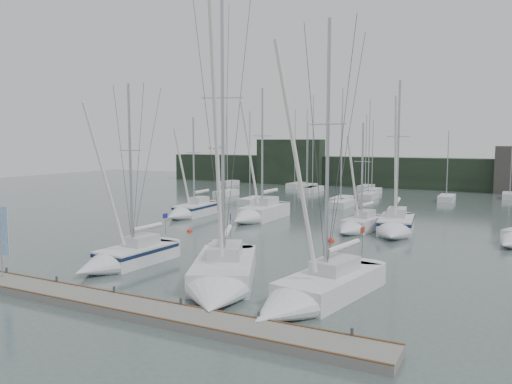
{
  "coord_description": "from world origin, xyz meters",
  "views": [
    {
      "loc": [
        15.12,
        -22.16,
        7.87
      ],
      "look_at": [
        1.23,
        5.0,
        4.69
      ],
      "focal_mm": 35.0,
      "sensor_mm": 36.0,
      "label": 1
    }
  ],
  "objects_px": {
    "sailboat_mid_c": "(357,226)",
    "dock_banner": "(3,235)",
    "buoy_b": "(331,242)",
    "buoy_c": "(190,232)",
    "sailboat_near_left": "(120,259)",
    "sailboat_near_right": "(309,295)",
    "sailboat_mid_b": "(256,214)",
    "sailboat_mid_d": "(395,227)",
    "sailboat_mid_a": "(189,211)",
    "sailboat_near_center": "(220,281)"
  },
  "relations": [
    {
      "from": "sailboat_mid_c",
      "to": "dock_banner",
      "type": "bearing_deg",
      "value": -108.75
    },
    {
      "from": "buoy_b",
      "to": "buoy_c",
      "type": "bearing_deg",
      "value": -172.79
    },
    {
      "from": "buoy_c",
      "to": "dock_banner",
      "type": "xyz_separation_m",
      "value": [
        0.05,
        -17.66,
        2.76
      ]
    },
    {
      "from": "sailboat_near_left",
      "to": "sailboat_mid_c",
      "type": "relative_size",
      "value": 1.22
    },
    {
      "from": "sailboat_near_right",
      "to": "sailboat_mid_c",
      "type": "relative_size",
      "value": 1.46
    },
    {
      "from": "sailboat_mid_b",
      "to": "buoy_b",
      "type": "xyz_separation_m",
      "value": [
        9.78,
        -6.36,
        -0.63
      ]
    },
    {
      "from": "sailboat_near_left",
      "to": "sailboat_near_right",
      "type": "xyz_separation_m",
      "value": [
        13.01,
        -1.4,
        0.0
      ]
    },
    {
      "from": "sailboat_mid_d",
      "to": "sailboat_near_left",
      "type": "bearing_deg",
      "value": -131.9
    },
    {
      "from": "sailboat_mid_b",
      "to": "sailboat_near_right",
      "type": "bearing_deg",
      "value": -55.31
    },
    {
      "from": "sailboat_near_right",
      "to": "sailboat_mid_a",
      "type": "distance_m",
      "value": 29.26
    },
    {
      "from": "sailboat_near_left",
      "to": "sailboat_mid_a",
      "type": "height_order",
      "value": "sailboat_near_left"
    },
    {
      "from": "sailboat_mid_b",
      "to": "sailboat_mid_d",
      "type": "distance_m",
      "value": 13.68
    },
    {
      "from": "sailboat_mid_c",
      "to": "sailboat_near_center",
      "type": "bearing_deg",
      "value": -85.54
    },
    {
      "from": "buoy_b",
      "to": "dock_banner",
      "type": "relative_size",
      "value": 0.15
    },
    {
      "from": "sailboat_mid_a",
      "to": "sailboat_mid_b",
      "type": "bearing_deg",
      "value": 5.37
    },
    {
      "from": "sailboat_mid_a",
      "to": "sailboat_mid_c",
      "type": "xyz_separation_m",
      "value": [
        17.78,
        -0.69,
        -0.06
      ]
    },
    {
      "from": "sailboat_near_center",
      "to": "sailboat_mid_c",
      "type": "xyz_separation_m",
      "value": [
        1.74,
        19.68,
        -0.05
      ]
    },
    {
      "from": "sailboat_near_right",
      "to": "buoy_c",
      "type": "distance_m",
      "value": 20.98
    },
    {
      "from": "sailboat_near_center",
      "to": "sailboat_mid_c",
      "type": "relative_size",
      "value": 1.72
    },
    {
      "from": "sailboat_near_right",
      "to": "buoy_b",
      "type": "relative_size",
      "value": 24.39
    },
    {
      "from": "sailboat_near_left",
      "to": "sailboat_mid_d",
      "type": "bearing_deg",
      "value": 58.86
    },
    {
      "from": "sailboat_mid_a",
      "to": "sailboat_mid_b",
      "type": "distance_m",
      "value": 7.34
    },
    {
      "from": "buoy_c",
      "to": "buoy_b",
      "type": "bearing_deg",
      "value": 7.21
    },
    {
      "from": "sailboat_near_right",
      "to": "buoy_c",
      "type": "bearing_deg",
      "value": 151.12
    },
    {
      "from": "dock_banner",
      "to": "sailboat_mid_a",
      "type": "bearing_deg",
      "value": 94.84
    },
    {
      "from": "sailboat_near_left",
      "to": "dock_banner",
      "type": "bearing_deg",
      "value": -115.03
    },
    {
      "from": "sailboat_mid_b",
      "to": "sailboat_mid_d",
      "type": "relative_size",
      "value": 1.01
    },
    {
      "from": "dock_banner",
      "to": "sailboat_mid_c",
      "type": "bearing_deg",
      "value": 55.31
    },
    {
      "from": "sailboat_mid_c",
      "to": "buoy_b",
      "type": "relative_size",
      "value": 16.69
    },
    {
      "from": "buoy_b",
      "to": "buoy_c",
      "type": "height_order",
      "value": "buoy_b"
    },
    {
      "from": "sailboat_near_right",
      "to": "sailboat_mid_d",
      "type": "height_order",
      "value": "sailboat_near_right"
    },
    {
      "from": "sailboat_near_left",
      "to": "sailboat_mid_d",
      "type": "relative_size",
      "value": 0.89
    },
    {
      "from": "sailboat_near_left",
      "to": "sailboat_mid_b",
      "type": "height_order",
      "value": "sailboat_mid_b"
    },
    {
      "from": "sailboat_mid_a",
      "to": "sailboat_mid_b",
      "type": "relative_size",
      "value": 0.8
    },
    {
      "from": "sailboat_mid_b",
      "to": "dock_banner",
      "type": "distance_m",
      "value": 25.76
    },
    {
      "from": "sailboat_mid_a",
      "to": "dock_banner",
      "type": "bearing_deg",
      "value": -80.58
    },
    {
      "from": "sailboat_mid_b",
      "to": "sailboat_mid_d",
      "type": "xyz_separation_m",
      "value": [
        13.63,
        -1.19,
        0.01
      ]
    },
    {
      "from": "buoy_b",
      "to": "sailboat_mid_b",
      "type": "bearing_deg",
      "value": 146.98
    },
    {
      "from": "sailboat_mid_d",
      "to": "buoy_b",
      "type": "bearing_deg",
      "value": -133.99
    },
    {
      "from": "sailboat_mid_d",
      "to": "buoy_c",
      "type": "xyz_separation_m",
      "value": [
        -16.05,
        -6.7,
        -0.64
      ]
    },
    {
      "from": "sailboat_near_left",
      "to": "sailboat_near_center",
      "type": "bearing_deg",
      "value": -6.29
    },
    {
      "from": "sailboat_mid_b",
      "to": "dock_banner",
      "type": "height_order",
      "value": "sailboat_mid_b"
    },
    {
      "from": "sailboat_near_center",
      "to": "sailboat_near_right",
      "type": "height_order",
      "value": "sailboat_near_center"
    },
    {
      "from": "sailboat_near_left",
      "to": "buoy_b",
      "type": "distance_m",
      "value": 16.31
    },
    {
      "from": "dock_banner",
      "to": "sailboat_near_right",
      "type": "bearing_deg",
      "value": 8.4
    },
    {
      "from": "sailboat_mid_d",
      "to": "buoy_b",
      "type": "xyz_separation_m",
      "value": [
        -3.85,
        -5.16,
        -0.64
      ]
    },
    {
      "from": "sailboat_near_right",
      "to": "dock_banner",
      "type": "bearing_deg",
      "value": -154.33
    },
    {
      "from": "buoy_b",
      "to": "dock_banner",
      "type": "xyz_separation_m",
      "value": [
        -12.14,
        -19.21,
        2.76
      ]
    },
    {
      "from": "sailboat_near_center",
      "to": "sailboat_near_right",
      "type": "distance_m",
      "value": 4.95
    },
    {
      "from": "sailboat_mid_a",
      "to": "sailboat_mid_c",
      "type": "bearing_deg",
      "value": -4.07
    }
  ]
}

